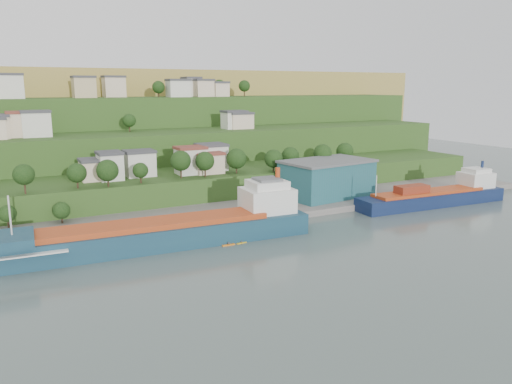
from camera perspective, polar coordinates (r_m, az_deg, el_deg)
ground at (r=126.81m, az=-2.68°, el=-6.27°), size 500.00×500.00×0.00m
quay at (r=159.41m, az=-0.42°, el=-2.44°), size 220.00×26.00×4.00m
hillside at (r=285.34m, az=-17.18°, el=3.45°), size 360.00×211.24×96.00m
cargo_ship_near at (r=129.29m, az=-9.41°, el=-4.59°), size 77.92×16.27×19.88m
cargo_ship_far at (r=181.22m, az=19.94°, el=-0.61°), size 57.76×12.72×15.57m
warehouse at (r=175.28m, az=8.10°, el=1.58°), size 33.20×22.85×12.80m
dinghy at (r=133.95m, az=-22.22°, el=-5.44°), size 4.31×1.69×0.85m
kayak_orange at (r=127.84m, az=-3.15°, el=-6.00°), size 3.47×0.65×0.87m
kayak_yellow at (r=129.37m, az=-1.66°, el=-5.79°), size 2.91×0.96×0.72m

